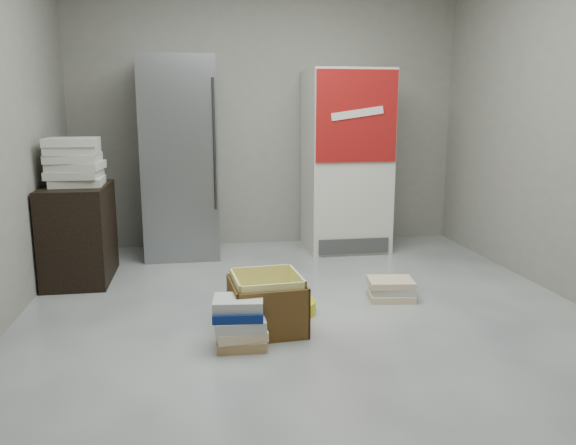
% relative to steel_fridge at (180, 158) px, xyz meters
% --- Properties ---
extents(ground, '(5.00, 5.00, 0.00)m').
position_rel_steel_fridge_xyz_m(ground, '(0.90, -2.13, -0.95)').
color(ground, beige).
rests_on(ground, ground).
extents(room_shell, '(4.04, 5.04, 2.82)m').
position_rel_steel_fridge_xyz_m(room_shell, '(0.90, -2.13, 0.85)').
color(room_shell, gray).
rests_on(room_shell, ground).
extents(steel_fridge, '(0.70, 0.72, 1.90)m').
position_rel_steel_fridge_xyz_m(steel_fridge, '(0.00, 0.00, 0.00)').
color(steel_fridge, gray).
rests_on(steel_fridge, ground).
extents(coke_cooler, '(0.80, 0.73, 1.80)m').
position_rel_steel_fridge_xyz_m(coke_cooler, '(1.65, -0.01, -0.05)').
color(coke_cooler, silver).
rests_on(coke_cooler, ground).
extents(wood_shelf, '(0.50, 0.80, 0.80)m').
position_rel_steel_fridge_xyz_m(wood_shelf, '(-0.83, -0.73, -0.55)').
color(wood_shelf, black).
rests_on(wood_shelf, ground).
extents(supply_box_stack, '(0.44, 0.44, 0.39)m').
position_rel_steel_fridge_xyz_m(supply_box_stack, '(-0.82, -0.73, 0.04)').
color(supply_box_stack, silver).
rests_on(supply_box_stack, wood_shelf).
extents(phonebook_stack_main, '(0.33, 0.29, 0.30)m').
position_rel_steel_fridge_xyz_m(phonebook_stack_main, '(0.39, -2.32, -0.80)').
color(phonebook_stack_main, tan).
rests_on(phonebook_stack_main, ground).
extents(phonebook_stack_side, '(0.39, 0.32, 0.15)m').
position_rel_steel_fridge_xyz_m(phonebook_stack_side, '(1.59, -1.62, -0.87)').
color(phonebook_stack_side, beige).
rests_on(phonebook_stack_side, ground).
extents(cardboard_box, '(0.49, 0.49, 0.37)m').
position_rel_steel_fridge_xyz_m(cardboard_box, '(0.58, -2.08, -0.80)').
color(cardboard_box, yellow).
rests_on(cardboard_box, ground).
extents(bucket_lid, '(0.42, 0.42, 0.09)m').
position_rel_steel_fridge_xyz_m(bucket_lid, '(0.79, -1.80, -0.91)').
color(bucket_lid, yellow).
rests_on(bucket_lid, ground).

